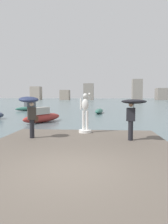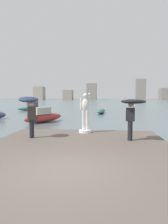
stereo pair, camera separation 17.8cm
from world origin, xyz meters
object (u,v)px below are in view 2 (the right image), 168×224
onlooker_right (132,107)px  boat_mid (44,117)px  boat_near (31,107)px  boat_leftward (101,111)px  statue_white_figure (85,117)px  onlooker_left (30,106)px

onlooker_right → boat_mid: 11.67m
boat_near → boat_leftward: bearing=-21.9°
onlooker_right → boat_leftward: bearing=94.7°
onlooker_right → boat_mid: bearing=126.0°
statue_white_figure → boat_leftward: size_ratio=0.47×
onlooker_left → onlooker_right: onlooker_left is taller
onlooker_left → boat_leftward: (3.15, 19.80, -1.62)m
onlooker_left → boat_mid: (-1.99, 9.21, -1.41)m
onlooker_left → boat_near: 26.00m
onlooker_left → boat_mid: bearing=102.2°
onlooker_left → boat_near: onlooker_left is taller
statue_white_figure → boat_leftward: statue_white_figure is taller
onlooker_left → statue_white_figure: bearing=34.5°
onlooker_left → boat_mid: onlooker_left is taller
onlooker_right → boat_near: (-13.38, 24.67, -1.38)m
onlooker_right → boat_mid: onlooker_right is taller
boat_leftward → boat_near: bearing=158.1°
boat_mid → boat_leftward: 11.77m
boat_near → boat_mid: size_ratio=0.88×
onlooker_right → boat_near: bearing=118.5°
statue_white_figure → onlooker_left: statue_white_figure is taller
onlooker_right → boat_leftward: size_ratio=0.40×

